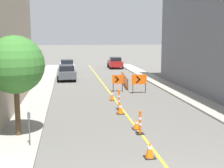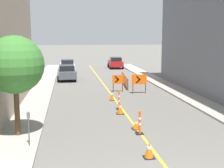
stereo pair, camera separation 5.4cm
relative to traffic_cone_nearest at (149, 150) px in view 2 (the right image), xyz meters
name	(u,v)px [view 2 (the right image)]	position (x,y,z in m)	size (l,w,h in m)	color
lane_stripe	(105,86)	(0.38, 17.20, -0.32)	(0.12, 42.14, 0.01)	gold
sidewalk_left	(43,87)	(-5.29, 17.20, -0.26)	(1.88, 42.14, 0.12)	#9E998E
sidewalk_right	(164,84)	(6.04, 17.20, -0.26)	(1.88, 42.14, 0.12)	#9E998E
traffic_cone_nearest	(149,150)	(0.00, 0.00, 0.00)	(0.43, 0.43, 0.65)	black
traffic_cone_second	(136,124)	(0.32, 3.73, -0.07)	(0.43, 0.43, 0.52)	black
traffic_cone_third	(120,108)	(0.04, 6.90, 0.03)	(0.44, 0.44, 0.71)	black
traffic_cone_fourth	(112,95)	(0.11, 10.84, 0.05)	(0.33, 0.33, 0.75)	black
delineator_post_front	(140,124)	(0.31, 2.92, 0.18)	(0.37, 0.37, 1.16)	black
delineator_post_rear	(119,101)	(0.16, 8.02, 0.23)	(0.32, 0.32, 1.27)	black
arrow_barricade_primary	(118,80)	(1.09, 14.29, 0.67)	(0.92, 0.13, 1.42)	#EF560C
arrow_barricade_secondary	(139,80)	(2.69, 13.27, 0.78)	(1.23, 0.10, 1.55)	#EF560C
safety_mesh_fence	(125,80)	(2.31, 17.71, 0.17)	(0.57, 5.95, 0.98)	#EF560C
parked_car_curb_near	(67,73)	(-3.15, 21.95, 0.48)	(2.00, 4.38, 1.59)	#474C51
parked_car_curb_mid	(67,66)	(-3.08, 29.58, 0.48)	(1.95, 4.34, 1.59)	silver
parked_car_curb_far	(115,63)	(3.82, 33.31, 0.48)	(1.97, 4.37, 1.59)	maroon
parking_meter_near_curb	(28,122)	(-4.70, 1.74, 0.82)	(0.12, 0.11, 1.45)	#4C4C51
street_tree_left_near	(15,65)	(-5.38, 3.25, 3.05)	(2.63, 2.63, 4.58)	#4C3823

